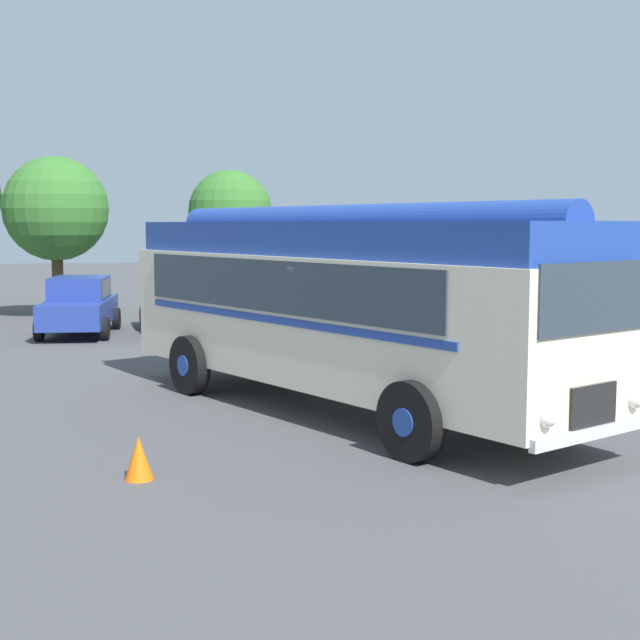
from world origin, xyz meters
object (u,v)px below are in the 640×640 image
(car_far_right, at_px, (354,298))
(car_mid_right, at_px, (277,299))
(car_near_left, at_px, (79,305))
(car_mid_left, at_px, (177,303))
(vintage_bus, at_px, (342,300))
(traffic_cone, at_px, (139,458))

(car_far_right, bearing_deg, car_mid_right, 174.99)
(car_near_left, height_order, car_mid_left, same)
(vintage_bus, xyz_separation_m, car_mid_right, (1.35, 12.63, -1.05))
(car_mid_left, height_order, car_far_right, same)
(vintage_bus, bearing_deg, car_near_left, 110.88)
(car_near_left, relative_size, traffic_cone, 7.98)
(car_mid_left, bearing_deg, car_mid_right, 10.01)
(vintage_bus, distance_m, car_mid_right, 12.75)
(car_near_left, height_order, car_mid_right, same)
(car_near_left, xyz_separation_m, traffic_cone, (1.02, -15.27, -0.57))
(car_mid_left, bearing_deg, vintage_bus, -81.74)
(vintage_bus, relative_size, car_far_right, 2.42)
(vintage_bus, relative_size, car_near_left, 2.33)
(car_mid_right, bearing_deg, traffic_cone, -106.98)
(traffic_cone, bearing_deg, car_far_right, 65.10)
(car_near_left, relative_size, car_mid_right, 1.03)
(car_far_right, xyz_separation_m, traffic_cone, (-7.32, -15.77, -0.57))
(car_mid_left, bearing_deg, car_near_left, -176.61)
(vintage_bus, distance_m, car_mid_left, 12.26)
(car_mid_right, relative_size, traffic_cone, 7.76)
(car_mid_left, relative_size, car_far_right, 1.01)
(car_mid_left, distance_m, traffic_cone, 15.55)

